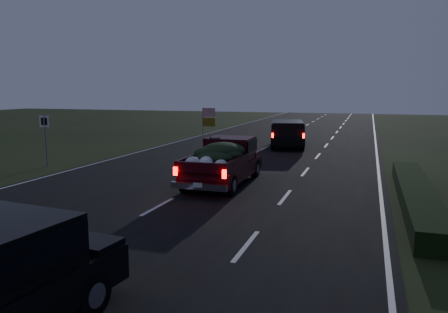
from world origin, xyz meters
The scene contains 6 objects.
ground centered at (0.00, 0.00, 0.00)m, with size 120.00×120.00×0.00m, color black.
road_asphalt centered at (0.00, 0.00, 0.01)m, with size 14.00×120.00×0.02m, color black.
hedge_row centered at (7.80, 3.00, 0.30)m, with size 1.00×10.00×0.60m, color black.
route_sign centered at (-8.50, 5.00, 1.66)m, with size 0.55×0.08×2.50m.
pickup_truck centered at (0.87, 3.99, 1.00)m, with size 2.00×5.10×2.67m.
lead_suv centered at (1.27, 15.74, 1.05)m, with size 2.94×5.15×1.39m.
Camera 1 is at (6.22, -12.08, 3.67)m, focal length 35.00 mm.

